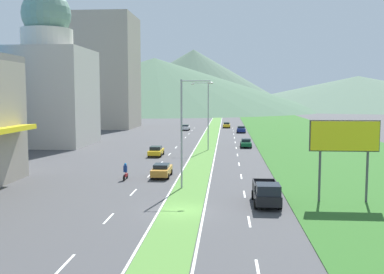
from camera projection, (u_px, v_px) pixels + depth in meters
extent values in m
plane|color=#424244|center=(181.00, 211.00, 34.63)|extent=(600.00, 600.00, 0.00)
cube|color=#518438|center=(210.00, 137.00, 94.18)|extent=(3.20, 240.00, 0.06)
cube|color=#2D6023|center=(309.00, 138.00, 92.60)|extent=(24.00, 240.00, 0.06)
cube|color=silver|center=(66.00, 264.00, 23.87)|extent=(0.16, 2.80, 0.01)
cube|color=silver|center=(109.00, 218.00, 32.56)|extent=(0.16, 2.80, 0.01)
cube|color=silver|center=(133.00, 192.00, 41.26)|extent=(0.16, 2.80, 0.01)
cube|color=silver|center=(150.00, 175.00, 49.95)|extent=(0.16, 2.80, 0.01)
cube|color=silver|center=(161.00, 163.00, 58.65)|extent=(0.16, 2.80, 0.01)
cube|color=silver|center=(170.00, 154.00, 67.34)|extent=(0.16, 2.80, 0.01)
cube|color=silver|center=(176.00, 147.00, 76.04)|extent=(0.16, 2.80, 0.01)
cube|color=silver|center=(181.00, 142.00, 84.73)|extent=(0.16, 2.80, 0.01)
cube|color=silver|center=(185.00, 137.00, 93.43)|extent=(0.16, 2.80, 0.01)
cube|color=silver|center=(189.00, 134.00, 102.12)|extent=(0.16, 2.80, 0.01)
cube|color=silver|center=(192.00, 131.00, 110.82)|extent=(0.16, 2.80, 0.01)
cube|color=silver|center=(194.00, 128.00, 119.51)|extent=(0.16, 2.80, 0.01)
cube|color=silver|center=(258.00, 270.00, 23.08)|extent=(0.16, 2.80, 0.01)
cube|color=silver|center=(249.00, 222.00, 31.78)|extent=(0.16, 2.80, 0.01)
cube|color=silver|center=(244.00, 194.00, 40.47)|extent=(0.16, 2.80, 0.01)
cube|color=silver|center=(241.00, 176.00, 49.17)|extent=(0.16, 2.80, 0.01)
cube|color=silver|center=(239.00, 164.00, 57.86)|extent=(0.16, 2.80, 0.01)
cube|color=silver|center=(237.00, 155.00, 66.56)|extent=(0.16, 2.80, 0.01)
cube|color=silver|center=(236.00, 148.00, 75.25)|extent=(0.16, 2.80, 0.01)
cube|color=silver|center=(235.00, 142.00, 83.95)|extent=(0.16, 2.80, 0.01)
cube|color=silver|center=(234.00, 138.00, 92.64)|extent=(0.16, 2.80, 0.01)
cube|color=silver|center=(234.00, 134.00, 101.34)|extent=(0.16, 2.80, 0.01)
cube|color=silver|center=(233.00, 131.00, 110.03)|extent=(0.16, 2.80, 0.01)
cube|color=silver|center=(233.00, 128.00, 118.73)|extent=(0.16, 2.80, 0.01)
cube|color=silver|center=(202.00, 137.00, 94.31)|extent=(0.16, 240.00, 0.01)
cube|color=silver|center=(218.00, 137.00, 94.04)|extent=(0.16, 240.00, 0.01)
cube|color=#B7B2A8|center=(49.00, 97.00, 79.18)|extent=(14.38, 14.38, 16.94)
cylinder|color=beige|center=(47.00, 39.00, 78.21)|extent=(8.90, 8.90, 3.39)
sphere|color=slate|center=(46.00, 14.00, 77.80)|extent=(8.48, 8.48, 8.48)
cube|color=#9E9384|center=(104.00, 72.00, 120.10)|extent=(16.76, 16.76, 29.87)
cone|color=#47664C|center=(155.00, 84.00, 259.49)|extent=(192.58, 192.58, 29.84)
cone|color=#516B56|center=(194.00, 79.00, 304.64)|extent=(136.57, 136.57, 39.21)
cone|color=#516B56|center=(358.00, 92.00, 293.22)|extent=(199.27, 199.27, 20.82)
cylinder|color=#99999E|center=(182.00, 135.00, 42.40)|extent=(0.18, 0.18, 10.42)
cylinder|color=#99999E|center=(196.00, 81.00, 41.76)|extent=(2.75, 0.20, 0.10)
ellipsoid|color=silver|center=(211.00, 83.00, 41.62)|extent=(0.56, 0.28, 0.20)
cylinder|color=#99999E|center=(208.00, 116.00, 71.60)|extent=(0.18, 0.18, 10.97)
cylinder|color=#99999E|center=(200.00, 83.00, 71.10)|extent=(2.50, 0.27, 0.10)
ellipsoid|color=silver|center=(193.00, 84.00, 71.13)|extent=(0.56, 0.28, 0.20)
cylinder|color=#4C4C51|center=(320.00, 176.00, 37.43)|extent=(0.20, 0.20, 4.38)
cylinder|color=#4C4C51|center=(367.00, 177.00, 37.13)|extent=(0.20, 0.20, 4.38)
cube|color=yellow|center=(345.00, 136.00, 36.86)|extent=(5.53, 0.16, 2.43)
cube|color=#4C4C51|center=(344.00, 136.00, 36.97)|extent=(5.73, 0.08, 2.63)
cube|color=#0C5128|center=(246.00, 144.00, 76.20)|extent=(1.74, 4.21, 0.60)
cube|color=black|center=(246.00, 140.00, 76.31)|extent=(1.49, 1.85, 0.52)
cylinder|color=black|center=(251.00, 146.00, 74.87)|extent=(0.22, 0.64, 0.64)
cylinder|color=black|center=(241.00, 146.00, 75.00)|extent=(0.22, 0.64, 0.64)
cylinder|color=black|center=(250.00, 145.00, 77.46)|extent=(0.22, 0.64, 0.64)
cylinder|color=black|center=(241.00, 144.00, 77.59)|extent=(0.22, 0.64, 0.64)
cube|color=#C6842D|center=(162.00, 171.00, 48.90)|extent=(1.83, 4.53, 0.72)
cube|color=black|center=(161.00, 166.00, 48.67)|extent=(1.57, 1.99, 0.42)
cylinder|color=black|center=(156.00, 172.00, 50.40)|extent=(0.22, 0.64, 0.64)
cylinder|color=black|center=(171.00, 172.00, 50.26)|extent=(0.22, 0.64, 0.64)
cylinder|color=black|center=(152.00, 176.00, 47.61)|extent=(0.22, 0.64, 0.64)
cylinder|color=black|center=(168.00, 176.00, 47.48)|extent=(0.22, 0.64, 0.64)
cube|color=navy|center=(241.00, 130.00, 105.07)|extent=(1.90, 4.21, 0.73)
cube|color=black|center=(241.00, 127.00, 105.18)|extent=(1.63, 1.85, 0.47)
cylinder|color=black|center=(245.00, 132.00, 103.74)|extent=(0.22, 0.64, 0.64)
cylinder|color=black|center=(237.00, 132.00, 103.88)|extent=(0.22, 0.64, 0.64)
cylinder|color=black|center=(245.00, 131.00, 106.33)|extent=(0.22, 0.64, 0.64)
cylinder|color=black|center=(237.00, 131.00, 106.47)|extent=(0.22, 0.64, 0.64)
cube|color=yellow|center=(156.00, 152.00, 65.49)|extent=(1.81, 4.47, 0.61)
cube|color=black|center=(156.00, 148.00, 65.26)|extent=(1.56, 1.97, 0.51)
cylinder|color=black|center=(152.00, 152.00, 66.96)|extent=(0.22, 0.64, 0.64)
cylinder|color=black|center=(163.00, 153.00, 66.83)|extent=(0.22, 0.64, 0.64)
cylinder|color=black|center=(149.00, 155.00, 64.21)|extent=(0.22, 0.64, 0.64)
cylinder|color=black|center=(161.00, 155.00, 64.08)|extent=(0.22, 0.64, 0.64)
cube|color=yellow|center=(227.00, 125.00, 120.76)|extent=(1.82, 4.74, 0.61)
cube|color=black|center=(227.00, 123.00, 120.90)|extent=(1.57, 2.09, 0.50)
cylinder|color=black|center=(230.00, 127.00, 119.27)|extent=(0.22, 0.64, 0.64)
cylinder|color=black|center=(223.00, 127.00, 119.40)|extent=(0.22, 0.64, 0.64)
cylinder|color=black|center=(230.00, 126.00, 122.18)|extent=(0.22, 0.64, 0.64)
cylinder|color=black|center=(223.00, 126.00, 122.32)|extent=(0.22, 0.64, 0.64)
cube|color=silver|center=(186.00, 128.00, 112.14)|extent=(1.78, 4.30, 0.66)
cube|color=black|center=(186.00, 126.00, 111.91)|extent=(1.53, 1.89, 0.42)
cylinder|color=black|center=(183.00, 129.00, 113.56)|extent=(0.22, 0.64, 0.64)
cylinder|color=black|center=(190.00, 129.00, 113.43)|extent=(0.22, 0.64, 0.64)
cylinder|color=black|center=(182.00, 129.00, 110.91)|extent=(0.22, 0.64, 0.64)
cylinder|color=black|center=(189.00, 129.00, 110.78)|extent=(0.22, 0.64, 0.64)
cube|color=black|center=(266.00, 195.00, 36.74)|extent=(2.00, 5.40, 0.80)
cube|color=black|center=(268.00, 189.00, 35.08)|extent=(1.84, 2.00, 0.80)
cube|color=black|center=(276.00, 185.00, 37.70)|extent=(0.10, 3.20, 0.44)
cube|color=black|center=(254.00, 184.00, 37.85)|extent=(0.10, 3.20, 0.44)
cube|color=black|center=(264.00, 181.00, 39.31)|extent=(1.84, 0.10, 0.44)
cylinder|color=black|center=(280.00, 204.00, 35.10)|extent=(0.26, 0.80, 0.80)
cylinder|color=black|center=(256.00, 204.00, 35.25)|extent=(0.26, 0.80, 0.80)
cylinder|color=black|center=(276.00, 195.00, 38.32)|extent=(0.26, 0.80, 0.80)
cylinder|color=black|center=(253.00, 195.00, 38.46)|extent=(0.26, 0.80, 0.80)
cylinder|color=black|center=(127.00, 176.00, 47.98)|extent=(0.10, 0.60, 0.60)
cylinder|color=black|center=(124.00, 178.00, 46.59)|extent=(0.12, 0.60, 0.60)
cube|color=maroon|center=(126.00, 175.00, 47.27)|extent=(0.20, 1.12, 0.25)
ellipsoid|color=maroon|center=(126.00, 172.00, 47.43)|extent=(0.24, 0.44, 0.24)
cube|color=navy|center=(125.00, 169.00, 47.10)|extent=(0.36, 0.28, 0.70)
sphere|color=blue|center=(125.00, 164.00, 47.11)|extent=(0.26, 0.26, 0.26)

